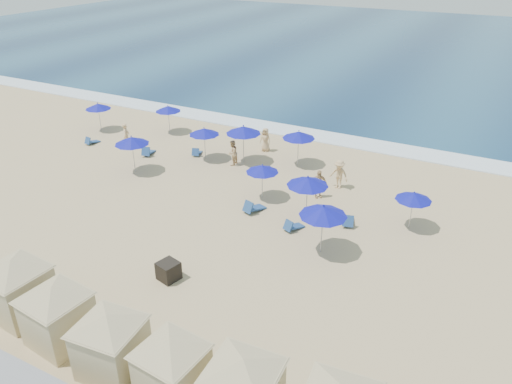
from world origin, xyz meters
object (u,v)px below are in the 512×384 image
(trash_bin, at_px, (169,271))
(cabana_0, at_px, (16,280))
(beachgoer_4, at_px, (265,140))
(umbrella_1, at_px, (132,141))
(cabana_3, at_px, (171,361))
(umbrella_7, at_px, (308,181))
(umbrella_5, at_px, (262,169))
(umbrella_8, at_px, (414,196))
(cabana_2, at_px, (110,336))
(beachgoer_2, at_px, (318,184))
(beachgoer_3, at_px, (339,174))
(beachgoer_1, at_px, (232,153))
(cabana_1, at_px, (56,307))
(umbrella_0, at_px, (98,106))
(umbrella_3, at_px, (243,130))
(beachgoer_0, at_px, (126,135))
(umbrella_6, at_px, (299,135))
(cabana_4, at_px, (243,382))
(umbrella_4, at_px, (204,131))
(umbrella_9, at_px, (323,211))
(umbrella_2, at_px, (168,109))

(trash_bin, relative_size, cabana_0, 0.19)
(cabana_0, distance_m, beachgoer_4, 20.41)
(beachgoer_4, bearing_deg, umbrella_1, -123.63)
(umbrella_1, distance_m, beachgoer_4, 9.51)
(cabana_3, bearing_deg, umbrella_7, 92.85)
(trash_bin, relative_size, umbrella_5, 0.40)
(umbrella_8, bearing_deg, trash_bin, -132.01)
(cabana_2, relative_size, beachgoer_2, 2.49)
(beachgoer_3, bearing_deg, cabana_0, -105.23)
(cabana_2, xyz_separation_m, beachgoer_1, (-5.36, 17.67, -0.71))
(cabana_3, bearing_deg, cabana_1, 179.18)
(umbrella_0, height_order, umbrella_3, umbrella_3)
(umbrella_1, distance_m, umbrella_8, 17.72)
(umbrella_7, bearing_deg, cabana_1, -109.62)
(beachgoer_0, distance_m, beachgoer_4, 10.23)
(cabana_3, xyz_separation_m, beachgoer_3, (-0.33, 17.54, -0.59))
(umbrella_3, height_order, umbrella_6, umbrella_3)
(umbrella_8, xyz_separation_m, beachgoer_2, (-5.62, 1.04, -1.00))
(umbrella_1, relative_size, beachgoer_1, 1.46)
(umbrella_6, bearing_deg, cabana_4, -71.42)
(umbrella_5, bearing_deg, umbrella_4, 151.47)
(cabana_3, xyz_separation_m, umbrella_9, (1.28, 10.38, 0.79))
(cabana_1, relative_size, beachgoer_0, 2.46)
(umbrella_3, bearing_deg, cabana_1, -83.35)
(umbrella_6, height_order, beachgoer_1, umbrella_6)
(cabana_2, bearing_deg, beachgoer_2, 84.45)
(umbrella_1, xyz_separation_m, umbrella_5, (9.16, 0.58, -0.30))
(umbrella_4, relative_size, beachgoer_3, 1.28)
(cabana_2, bearing_deg, umbrella_9, 70.03)
(umbrella_1, bearing_deg, umbrella_0, 146.80)
(cabana_4, relative_size, umbrella_3, 1.67)
(umbrella_9, bearing_deg, umbrella_4, 147.86)
(cabana_3, height_order, beachgoer_2, cabana_3)
(trash_bin, bearing_deg, umbrella_0, 155.60)
(umbrella_4, bearing_deg, beachgoer_4, 47.75)
(umbrella_5, xyz_separation_m, beachgoer_2, (2.90, 1.64, -1.02))
(cabana_4, height_order, umbrella_7, cabana_4)
(umbrella_8, bearing_deg, beachgoer_2, 169.55)
(cabana_1, bearing_deg, umbrella_6, 86.02)
(beachgoer_0, relative_size, beachgoer_1, 1.04)
(umbrella_6, xyz_separation_m, beachgoer_2, (2.97, -3.82, -1.29))
(umbrella_7, bearing_deg, beachgoer_4, 129.71)
(umbrella_2, xyz_separation_m, umbrella_9, (16.80, -10.36, 0.35))
(cabana_3, relative_size, beachgoer_3, 2.27)
(beachgoer_0, bearing_deg, beachgoer_4, -95.84)
(trash_bin, xyz_separation_m, umbrella_4, (-6.02, 12.37, 1.62))
(cabana_1, relative_size, umbrella_3, 1.65)
(umbrella_0, distance_m, umbrella_5, 17.43)
(trash_bin, xyz_separation_m, cabana_1, (-1.28, -5.06, 1.17))
(trash_bin, relative_size, cabana_3, 0.21)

